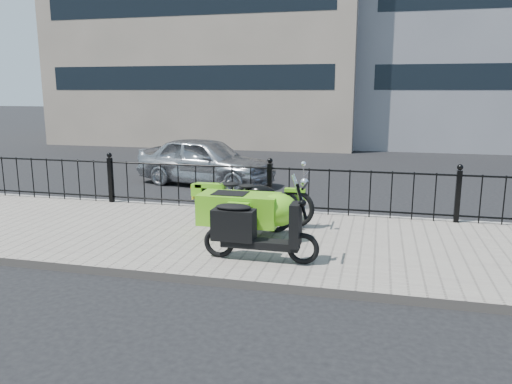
% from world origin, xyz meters
% --- Properties ---
extents(ground, '(120.00, 120.00, 0.00)m').
position_xyz_m(ground, '(0.00, 0.00, 0.00)').
color(ground, black).
rests_on(ground, ground).
extents(sidewalk, '(30.00, 3.80, 0.12)m').
position_xyz_m(sidewalk, '(0.00, -0.50, 0.06)').
color(sidewalk, gray).
rests_on(sidewalk, ground).
extents(curb, '(30.00, 0.10, 0.12)m').
position_xyz_m(curb, '(0.00, 1.44, 0.06)').
color(curb, gray).
rests_on(curb, ground).
extents(iron_fence, '(14.11, 0.11, 1.08)m').
position_xyz_m(iron_fence, '(0.00, 1.30, 0.59)').
color(iron_fence, black).
rests_on(iron_fence, sidewalk).
extents(building_tan, '(14.00, 8.01, 12.00)m').
position_xyz_m(building_tan, '(-6.00, 15.99, 6.00)').
color(building_tan, gray).
rests_on(building_tan, ground).
extents(motorcycle_sidecar, '(2.28, 1.48, 0.98)m').
position_xyz_m(motorcycle_sidecar, '(0.07, -0.40, 0.59)').
color(motorcycle_sidecar, black).
rests_on(motorcycle_sidecar, sidewalk).
extents(scooter, '(1.68, 0.49, 1.14)m').
position_xyz_m(scooter, '(0.38, -1.60, 0.56)').
color(scooter, black).
rests_on(scooter, sidewalk).
extents(spare_tire, '(0.59, 0.37, 0.62)m').
position_xyz_m(spare_tire, '(0.44, -0.14, 0.43)').
color(spare_tire, black).
rests_on(spare_tire, sidewalk).
extents(sedan_car, '(4.01, 2.29, 1.28)m').
position_xyz_m(sedan_car, '(-2.42, 4.31, 0.64)').
color(sedan_car, '#A5A7AC').
rests_on(sedan_car, ground).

